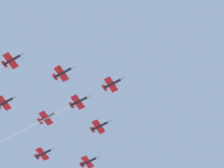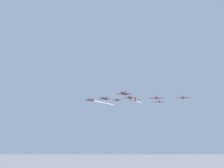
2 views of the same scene
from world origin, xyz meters
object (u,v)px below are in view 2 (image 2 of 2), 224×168
at_px(jet_starboard_outer, 183,98).
at_px(jet_port_trail, 135,100).
at_px(jet_port_outer, 134,100).
at_px(jet_port_inner, 156,98).
at_px(jet_lead, 124,94).
at_px(jet_center_rear, 100,102).
at_px(jet_starboard_inner, 104,99).
at_px(jet_starboard_trail, 159,102).
at_px(jet_tail_end, 117,100).

distance_m(jet_starboard_outer, jet_port_trail, 38.43).
relative_size(jet_port_outer, jet_starboard_outer, 4.66).
height_order(jet_port_inner, jet_port_trail, jet_port_trail).
height_order(jet_lead, jet_center_rear, jet_lead).
bearing_deg(jet_starboard_inner, jet_starboard_outer, -161.57).
relative_size(jet_port_trail, jet_starboard_trail, 1.00).
xyz_separation_m(jet_lead, jet_port_outer, (36.41, -16.05, -0.76)).
xyz_separation_m(jet_lead, jet_port_trail, (38.49, -16.97, -0.53)).
distance_m(jet_port_trail, jet_starboard_trail, 24.50).
bearing_deg(jet_starboard_trail, jet_port_trail, 38.66).
height_order(jet_port_inner, jet_starboard_outer, jet_starboard_outer).
relative_size(jet_port_inner, jet_port_trail, 1.00).
bearing_deg(jet_starboard_outer, jet_port_outer, -2.32).
height_order(jet_port_inner, jet_tail_end, jet_tail_end).
bearing_deg(jet_starboard_outer, jet_center_rear, -18.28).
relative_size(jet_starboard_inner, jet_port_outer, 0.21).
relative_size(jet_starboard_outer, jet_tail_end, 1.00).
height_order(jet_lead, jet_port_inner, jet_lead).
bearing_deg(jet_port_outer, jet_starboard_inner, 47.23).
height_order(jet_port_outer, jet_port_trail, jet_port_trail).
xyz_separation_m(jet_center_rear, jet_port_trail, (-35.03, -26.35, -0.28)).
distance_m(jet_port_outer, jet_tail_end, 26.02).
bearing_deg(jet_starboard_outer, jet_tail_end, -18.43).
xyz_separation_m(jet_port_trail, jet_starboard_trail, (6.28, -23.66, -0.95)).
height_order(jet_lead, jet_starboard_outer, jet_lead).
distance_m(jet_starboard_outer, jet_tail_end, 60.47).
xyz_separation_m(jet_starboard_inner, jet_starboard_outer, (-5.64, -60.20, 0.98)).
bearing_deg(jet_port_trail, jet_port_inner, 129.81).
relative_size(jet_starboard_outer, jet_starboard_trail, 1.00).
distance_m(jet_lead, jet_tail_end, 60.47).
xyz_separation_m(jet_center_rear, jet_starboard_trail, (-28.75, -50.01, -1.24)).
bearing_deg(jet_port_inner, jet_tail_end, -45.00).
bearing_deg(jet_port_outer, jet_tail_end, -42.58).
relative_size(jet_starboard_inner, jet_port_trail, 1.00).
height_order(jet_port_trail, jet_tail_end, jet_tail_end).
bearing_deg(jet_lead, jet_tail_end, -71.57).
distance_m(jet_starboard_inner, jet_tail_end, 38.29).
xyz_separation_m(jet_port_outer, jet_starboard_trail, (8.36, -24.58, -0.73)).
relative_size(jet_center_rear, jet_tail_end, 5.68).
xyz_separation_m(jet_starboard_inner, jet_port_outer, (11.20, -25.83, 0.31)).
distance_m(jet_port_inner, jet_port_outer, 28.17).
distance_m(jet_port_outer, jet_port_trail, 2.28).
distance_m(jet_port_inner, jet_starboard_inner, 38.24).
height_order(jet_starboard_inner, jet_center_rear, jet_center_rear).
bearing_deg(jet_starboard_trail, jet_starboard_outer, 135.00).
xyz_separation_m(jet_port_outer, jet_port_trail, (2.08, -0.92, 0.22)).
xyz_separation_m(jet_starboard_trail, jet_tail_end, (15.42, 34.99, 2.36)).
distance_m(jet_lead, jet_starboard_trail, 60.48).
xyz_separation_m(jet_starboard_inner, jet_center_rear, (48.32, -0.40, 0.81)).
bearing_deg(jet_starboard_trail, jet_lead, 71.57).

